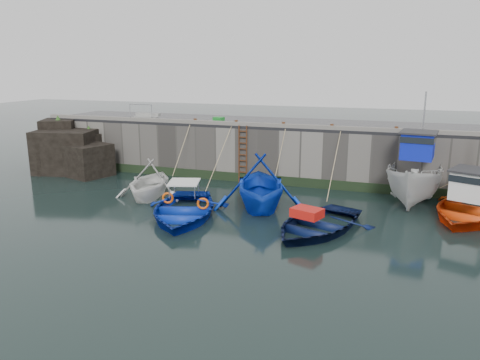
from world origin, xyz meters
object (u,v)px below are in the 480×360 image
(boat_far_orange, at_px, (472,208))
(bollard_b, at_px, (236,123))
(boat_near_blue, at_px, (183,217))
(boat_near_blacktrim, at_px, (260,207))
(bollard_d, at_px, (332,127))
(bollard_a, at_px, (195,121))
(boat_far_white, at_px, (416,179))
(fish_crate, at_px, (219,120))
(boat_near_white, at_px, (150,197))
(boat_near_navy, at_px, (316,230))
(bollard_e, at_px, (396,129))
(bollard_c, at_px, (283,125))
(ladder, at_px, (243,154))

(boat_far_orange, height_order, bollard_b, boat_far_orange)
(boat_near_blue, height_order, boat_near_blacktrim, boat_near_blacktrim)
(boat_near_blue, bearing_deg, bollard_d, 36.86)
(bollard_a, bearing_deg, boat_far_white, -5.01)
(fish_crate, distance_m, bollard_b, 1.53)
(boat_near_white, height_order, boat_near_navy, boat_near_white)
(boat_near_white, distance_m, bollard_d, 10.05)
(boat_near_blue, xyz_separation_m, fish_crate, (-1.38, 7.79, 3.33))
(boat_near_blue, bearing_deg, bollard_e, 23.40)
(boat_near_white, bearing_deg, bollard_e, 12.21)
(boat_near_blacktrim, bearing_deg, boat_near_navy, -55.86)
(boat_far_white, height_order, bollard_e, boat_far_white)
(bollard_d, relative_size, bollard_e, 1.00)
(boat_far_white, bearing_deg, bollard_c, 178.34)
(bollard_c, bearing_deg, boat_far_orange, -17.57)
(boat_near_white, height_order, boat_far_orange, boat_far_orange)
(bollard_b, bearing_deg, bollard_c, 0.00)
(boat_near_blue, relative_size, bollard_e, 19.80)
(ladder, relative_size, boat_far_white, 0.47)
(boat_far_white, height_order, bollard_a, boat_far_white)
(ladder, height_order, fish_crate, fish_crate)
(boat_far_orange, xyz_separation_m, fish_crate, (-13.25, 3.65, 2.92))
(boat_near_blue, height_order, boat_near_navy, boat_near_blue)
(boat_near_navy, height_order, boat_far_white, boat_far_white)
(boat_near_blue, bearing_deg, boat_near_blacktrim, 25.59)
(bollard_b, relative_size, bollard_c, 1.00)
(ladder, bearing_deg, bollard_d, 4.00)
(boat_near_navy, bearing_deg, boat_far_white, 76.54)
(boat_far_white, bearing_deg, bollard_a, -177.92)
(boat_near_blue, xyz_separation_m, bollard_b, (-0.03, 7.05, 3.30))
(bollard_c, bearing_deg, boat_far_white, -8.75)
(bollard_c, bearing_deg, boat_near_navy, -65.54)
(boat_far_orange, distance_m, bollard_e, 5.33)
(ladder, height_order, boat_near_blacktrim, ladder)
(fish_crate, height_order, bollard_e, fish_crate)
(boat_near_white, height_order, boat_near_blacktrim, boat_near_blacktrim)
(boat_near_blacktrim, bearing_deg, ladder, 99.24)
(fish_crate, distance_m, bollard_e, 9.87)
(boat_far_orange, bearing_deg, boat_far_white, 162.91)
(ladder, xyz_separation_m, boat_near_white, (-3.42, -4.40, -1.59))
(boat_near_navy, height_order, fish_crate, fish_crate)
(ladder, relative_size, bollard_b, 11.43)
(boat_near_blue, height_order, bollard_b, bollard_b)
(bollard_e, bearing_deg, boat_near_blacktrim, -141.29)
(boat_near_blacktrim, bearing_deg, bollard_a, 120.08)
(boat_near_blacktrim, relative_size, fish_crate, 9.34)
(boat_near_blacktrim, bearing_deg, fish_crate, 108.81)
(boat_near_navy, height_order, boat_far_orange, boat_far_orange)
(boat_near_blacktrim, distance_m, boat_far_orange, 9.29)
(ladder, distance_m, bollard_d, 5.11)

